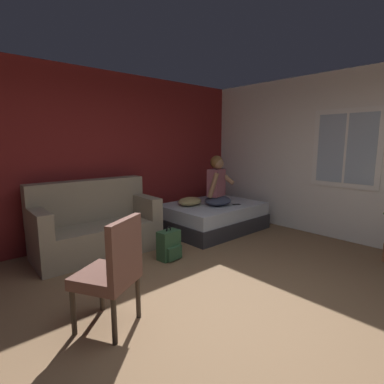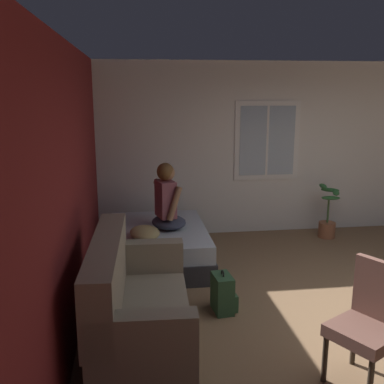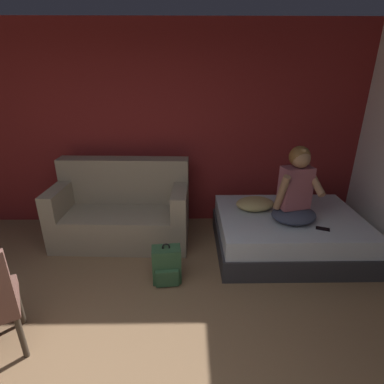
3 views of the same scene
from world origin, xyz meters
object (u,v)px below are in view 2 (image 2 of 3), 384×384
Objects in this scene: bed at (158,245)px; person_seated at (167,202)px; couch at (134,311)px; backpack at (223,294)px; throw_pillow at (145,233)px; cell_phone at (182,221)px; side_chair at (370,320)px; potted_plant at (328,219)px.

person_seated is (-0.02, -0.13, 0.60)m from bed.
couch is at bearing 167.48° from person_seated.
throw_pillow is at bearing 35.89° from backpack.
couch reaches higher than cell_phone.
throw_pillow is (2.36, 1.66, 0.02)m from side_chair.
throw_pillow reaches higher than backpack.
backpack is 3.01m from potted_plant.
person_seated is at bearing -39.95° from throw_pillow.
person_seated reaches higher than potted_plant.
person_seated is 0.56m from throw_pillow.
couch is 2.43m from cell_phone.
bed is at bearing -8.95° from couch.
potted_plant reaches higher than bed.
couch is 3.78× the size of backpack.
throw_pillow reaches higher than cell_phone.
potted_plant is at bearing -69.33° from throw_pillow.
bed is at bearing 104.49° from potted_plant.
cell_phone is (2.34, -0.68, 0.09)m from couch.
side_chair is 2.14× the size of backpack.
backpack is (0.63, -0.92, -0.20)m from couch.
cell_phone is (0.64, -0.53, -0.07)m from throw_pillow.
couch is 1.98× the size of person_seated.
cell_phone is at bearing 8.19° from backpack.
throw_pillow is 3.33× the size of cell_phone.
backpack is at bearing 121.34° from cell_phone.
backpack is (-1.46, -0.59, -0.04)m from bed.
potted_plant is at bearing -44.30° from backpack.
cell_phone is (0.27, -0.22, -0.35)m from person_seated.
potted_plant is at bearing -75.51° from bed.
person_seated is (2.73, 1.35, 0.30)m from side_chair.
bed is 1.00× the size of couch.
side_chair is at bearing -153.62° from person_seated.
couch reaches higher than potted_plant.
person_seated reaches higher than cell_phone.
backpack is 0.95× the size of throw_pillow.
couch is at bearing 97.02° from cell_phone.
person_seated is 1.03× the size of potted_plant.
throw_pillow is (1.07, 0.77, 0.36)m from backpack.
couch is 4.11m from potted_plant.
person_seated is at bearing 105.56° from potted_plant.
side_chair is at bearing -144.80° from throw_pillow.
potted_plant reaches higher than throw_pillow.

